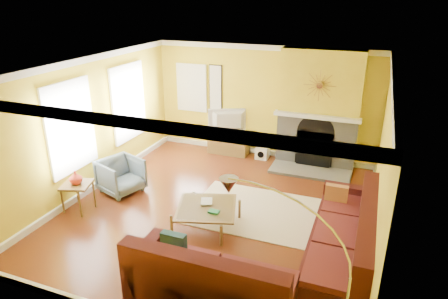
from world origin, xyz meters
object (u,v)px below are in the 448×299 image
at_px(coffee_table, 207,216).
at_px(media_console, 229,143).
at_px(side_table, 78,197).
at_px(sectional_sofa, 268,228).
at_px(arc_lamp, 290,282).
at_px(armchair, 121,176).

xyz_separation_m(coffee_table, media_console, (-0.83, 3.35, 0.08)).
xyz_separation_m(coffee_table, side_table, (-2.46, -0.35, 0.08)).
bearing_deg(media_console, sectional_sofa, -61.34).
bearing_deg(sectional_sofa, arc_lamp, -69.11).
xyz_separation_m(sectional_sofa, media_console, (-2.03, 3.72, -0.17)).
relative_size(sectional_sofa, coffee_table, 3.43).
distance_m(sectional_sofa, coffee_table, 1.28).
xyz_separation_m(media_console, armchair, (-1.31, -2.77, 0.08)).
bearing_deg(coffee_table, sectional_sofa, -17.02).
distance_m(coffee_table, armchair, 2.23).
bearing_deg(arc_lamp, armchair, 145.61).
height_order(side_table, arc_lamp, arc_lamp).
xyz_separation_m(sectional_sofa, coffee_table, (-1.20, 0.37, -0.25)).
height_order(armchair, side_table, armchair).
xyz_separation_m(media_console, arc_lamp, (2.73, -5.53, 0.79)).
height_order(sectional_sofa, side_table, sectional_sofa).
xyz_separation_m(sectional_sofa, side_table, (-3.66, 0.02, -0.17)).
xyz_separation_m(coffee_table, armchair, (-2.14, 0.58, 0.16)).
relative_size(armchair, side_table, 1.41).
bearing_deg(media_console, coffee_table, -76.04).
height_order(coffee_table, side_table, side_table).
xyz_separation_m(media_console, side_table, (-1.62, -3.70, 0.00)).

